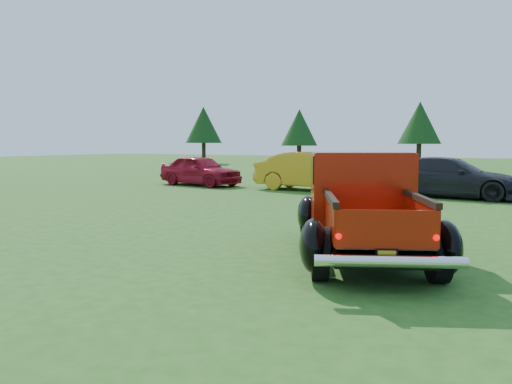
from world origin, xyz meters
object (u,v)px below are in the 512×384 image
show_car_red (200,170)px  show_car_yellow (313,171)px  show_car_grey (450,177)px  tree_far_west (204,125)px  tree_mid_left (420,123)px  pickup_truck (361,205)px  tree_west (299,128)px

show_car_red → show_car_yellow: bearing=-78.3°
show_car_red → show_car_grey: (10.33, 0.14, 0.02)m
tree_far_west → tree_mid_left: 19.03m
pickup_truck → show_car_red: pickup_truck is taller
show_car_yellow → pickup_truck: bearing=-152.2°
tree_mid_left → show_car_red: size_ratio=1.27×
tree_far_west → show_car_yellow: (18.90, -19.94, -2.76)m
tree_far_west → pickup_truck: 38.37m
tree_far_west → show_car_red: (13.63, -20.12, -2.85)m
tree_west → pickup_truck: (13.81, -28.96, -2.30)m
show_car_grey → pickup_truck: bearing=-175.7°
show_car_grey → show_car_yellow: bearing=94.7°
pickup_truck → show_car_red: (-10.18, 9.84, -0.14)m
tree_west → tree_far_west: bearing=174.3°
tree_west → show_car_grey: size_ratio=0.97×
tree_far_west → tree_mid_left: tree_far_west is taller
tree_mid_left → pickup_truck: tree_mid_left is taller
tree_west → show_car_yellow: size_ratio=1.00×
tree_mid_left → show_car_grey: size_ratio=1.06×
show_car_yellow → show_car_grey: size_ratio=0.97×
tree_west → show_car_red: bearing=-79.2°
pickup_truck → show_car_yellow: (-4.91, 10.02, -0.05)m
tree_far_west → pickup_truck: size_ratio=1.07×
tree_far_west → show_car_red: size_ratio=1.32×
show_car_grey → show_car_red: bearing=95.9°
tree_far_west → show_car_yellow: tree_far_west is taller
tree_far_west → show_car_yellow: bearing=-46.5°
pickup_truck → show_car_grey: (0.15, 9.98, -0.12)m
tree_mid_left → show_car_grey: bearing=-76.7°
tree_mid_left → show_car_yellow: bearing=-90.3°
pickup_truck → tree_west: bearing=91.2°
show_car_yellow → tree_west: bearing=26.9°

